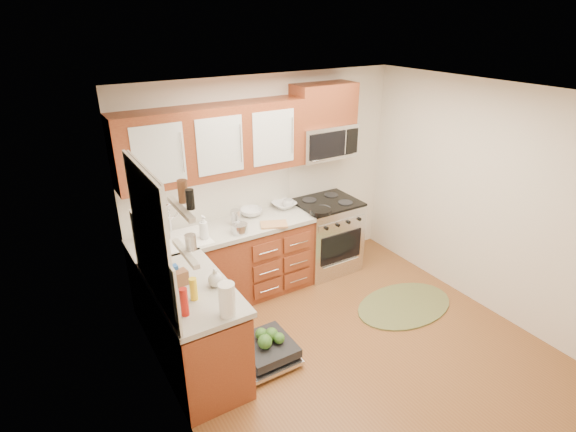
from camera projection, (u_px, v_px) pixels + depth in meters
floor at (352, 346)px, 4.58m from camera, size 3.50×3.50×0.00m
ceiling at (371, 97)px, 3.54m from camera, size 3.50×3.50×0.00m
wall_back at (267, 181)px, 5.42m from camera, size 3.50×0.04×2.50m
wall_front at (548, 351)px, 2.70m from camera, size 3.50×0.04×2.50m
wall_left at (171, 295)px, 3.23m from camera, size 0.04×3.50×2.50m
wall_right at (485, 199)px, 4.89m from camera, size 0.04×3.50×2.50m
base_cabinet_back at (226, 267)px, 5.19m from camera, size 2.05×0.60×0.85m
base_cabinet_left at (195, 332)px, 4.12m from camera, size 0.60×1.25×0.85m
countertop_back at (224, 230)px, 4.98m from camera, size 2.07×0.64×0.05m
countertop_left at (191, 288)px, 3.93m from camera, size 0.64×1.27×0.05m
backsplash_back at (212, 196)px, 5.08m from camera, size 2.05×0.02×0.57m
backsplash_left at (153, 267)px, 3.66m from camera, size 0.02×1.25×0.57m
upper_cabinets at (213, 142)px, 4.69m from camera, size 2.05×0.35×0.75m
cabinet_over_mw at (324, 104)px, 5.24m from camera, size 0.76×0.35×0.47m
range at (326, 235)px, 5.81m from camera, size 0.76×0.64×0.95m
microwave at (324, 141)px, 5.40m from camera, size 0.76×0.38×0.40m
sink at (180, 251)px, 4.76m from camera, size 0.62×0.50×0.26m
dishwasher at (264, 352)px, 4.36m from camera, size 0.70×0.60×0.20m
window at (149, 231)px, 3.51m from camera, size 0.03×1.05×1.05m
window_blind at (147, 191)px, 3.38m from camera, size 0.02×0.96×0.40m
shelf_upper at (181, 209)px, 2.64m from camera, size 0.04×0.40×0.03m
shelf_lower at (185, 253)px, 2.77m from camera, size 0.04×0.40×0.03m
rug at (404, 305)px, 5.21m from camera, size 1.34×0.99×0.02m
skillet at (321, 211)px, 5.28m from camera, size 0.29×0.29×0.05m
stock_pot at (240, 229)px, 4.85m from camera, size 0.18×0.18×0.11m
cutting_board at (274, 224)px, 5.04m from camera, size 0.35×0.30×0.02m
canister at (236, 218)px, 5.02m from camera, size 0.14×0.14×0.18m
paper_towel_roll at (227, 300)px, 3.49m from camera, size 0.13×0.13×0.29m
mustard_bottle at (194, 289)px, 3.70m from camera, size 0.08×0.08×0.20m
red_bottle at (184, 302)px, 3.50m from camera, size 0.08×0.08×0.24m
wooden_box at (180, 278)px, 3.92m from camera, size 0.15×0.11×0.13m
blue_carton at (172, 275)px, 3.93m from camera, size 0.11×0.07×0.17m
bowl_a at (284, 205)px, 5.50m from camera, size 0.31×0.31×0.07m
bowl_b at (251, 212)px, 5.28m from camera, size 0.32×0.32×0.08m
cup at (288, 203)px, 5.50m from camera, size 0.13×0.13×0.10m
soap_bottle_a at (204, 227)px, 4.69m from camera, size 0.11×0.12×0.26m
soap_bottle_b at (166, 264)px, 4.06m from camera, size 0.10×0.10×0.21m
soap_bottle_c at (215, 277)px, 3.90m from camera, size 0.16×0.16×0.17m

